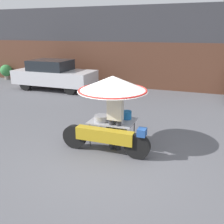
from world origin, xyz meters
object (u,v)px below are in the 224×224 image
at_px(potted_plant, 6,71).
at_px(vendor_motorcycle_cart, 112,94).
at_px(vendor_person, 115,115).
at_px(parked_car, 54,75).

bearing_deg(potted_plant, vendor_motorcycle_cart, -35.10).
relative_size(vendor_motorcycle_cart, vendor_person, 1.39).
relative_size(vendor_motorcycle_cart, potted_plant, 2.50).
bearing_deg(vendor_person, potted_plant, 144.47).
bearing_deg(vendor_person, parked_car, 133.85).
relative_size(vendor_motorcycle_cart, parked_car, 0.55).
distance_m(vendor_motorcycle_cart, parked_car, 7.46).
xyz_separation_m(vendor_motorcycle_cart, potted_plant, (-9.59, 6.74, -0.89)).
bearing_deg(vendor_person, vendor_motorcycle_cart, 126.80).
bearing_deg(potted_plant, parked_car, -17.63).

